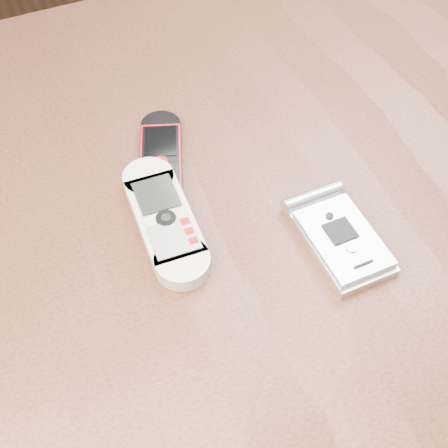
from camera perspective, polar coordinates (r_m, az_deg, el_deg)
table at (r=0.64m, az=-0.41°, el=-6.44°), size 1.20×0.80×0.75m
nokia_white at (r=0.56m, az=-5.45°, el=0.44°), size 0.05×0.15×0.02m
nokia_black_red at (r=0.61m, az=-5.80°, el=5.77°), size 0.08×0.14×0.01m
motorola_razr at (r=0.55m, az=10.64°, el=-1.31°), size 0.06×0.11×0.02m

